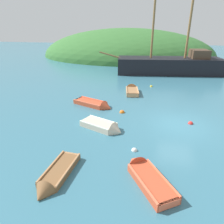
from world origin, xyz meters
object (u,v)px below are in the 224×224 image
at_px(rowboat_outer_right, 132,91).
at_px(rowboat_outer_left, 104,127).
at_px(rowboat_center, 96,105).
at_px(buoy_orange, 122,113).
at_px(buoy_white, 134,151).
at_px(rowboat_near_dock, 146,176).
at_px(rowboat_far, 55,178).
at_px(sailing_ship, 169,67).
at_px(buoy_red, 190,124).
at_px(buoy_yellow, 151,87).

distance_m(rowboat_outer_right, rowboat_outer_left, 8.43).
bearing_deg(rowboat_center, buoy_orange, 0.97).
xyz_separation_m(rowboat_outer_right, buoy_white, (1.22, -10.48, -0.13)).
distance_m(rowboat_near_dock, rowboat_outer_right, 12.72).
xyz_separation_m(rowboat_center, rowboat_far, (0.52, -8.96, -0.03)).
bearing_deg(rowboat_outer_left, rowboat_near_dock, -32.85).
bearing_deg(sailing_ship, rowboat_far, 67.37).
bearing_deg(buoy_red, buoy_white, -131.47).
relative_size(rowboat_center, rowboat_outer_right, 1.17).
relative_size(rowboat_outer_left, buoy_yellow, 10.57).
bearing_deg(sailing_ship, buoy_white, 74.24).
bearing_deg(rowboat_outer_left, buoy_orange, 98.44).
height_order(rowboat_near_dock, rowboat_outer_left, rowboat_outer_left).
xyz_separation_m(rowboat_outer_left, buoy_yellow, (2.90, 10.71, -0.13)).
relative_size(sailing_ship, buoy_yellow, 55.57).
distance_m(sailing_ship, rowboat_outer_left, 18.59).
distance_m(buoy_red, buoy_yellow, 9.22).
distance_m(rowboat_outer_right, buoy_orange, 5.41).
bearing_deg(buoy_yellow, buoy_white, -93.19).
xyz_separation_m(rowboat_center, buoy_white, (3.84, -5.99, -0.11)).
height_order(rowboat_far, buoy_yellow, rowboat_far).
distance_m(rowboat_near_dock, buoy_orange, 7.49).
distance_m(sailing_ship, rowboat_outer_right, 10.39).
bearing_deg(rowboat_center, buoy_red, 7.23).
relative_size(buoy_red, buoy_orange, 0.85).
distance_m(rowboat_near_dock, buoy_yellow, 14.92).
height_order(rowboat_near_dock, buoy_red, rowboat_near_dock).
bearing_deg(rowboat_far, buoy_orange, 171.10).
bearing_deg(buoy_red, buoy_orange, 168.56).
distance_m(rowboat_near_dock, buoy_red, 6.80).
xyz_separation_m(sailing_ship, buoy_red, (0.55, -15.87, -0.84)).
bearing_deg(rowboat_outer_left, sailing_ship, 96.34).
xyz_separation_m(rowboat_center, buoy_red, (7.43, -1.93, -0.11)).
distance_m(sailing_ship, buoy_white, 20.18).
height_order(buoy_white, buoy_orange, buoy_orange).
relative_size(rowboat_center, buoy_white, 11.42).
bearing_deg(rowboat_near_dock, buoy_red, -57.30).
distance_m(rowboat_center, buoy_orange, 2.58).
bearing_deg(buoy_white, sailing_ship, 81.35).
xyz_separation_m(sailing_ship, rowboat_near_dock, (-2.33, -22.03, -0.72)).
distance_m(rowboat_far, buoy_red, 9.85).
relative_size(rowboat_far, buoy_yellow, 10.50).
bearing_deg(rowboat_near_dock, sailing_ship, -38.24).
xyz_separation_m(sailing_ship, buoy_orange, (-4.47, -14.86, -0.84)).
bearing_deg(buoy_red, rowboat_far, -134.54).
bearing_deg(buoy_white, rowboat_far, -138.26).
height_order(rowboat_center, rowboat_far, rowboat_center).
bearing_deg(rowboat_center, rowboat_far, -64.88).
relative_size(rowboat_near_dock, buoy_red, 9.48).
bearing_deg(rowboat_outer_left, buoy_red, 41.34).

